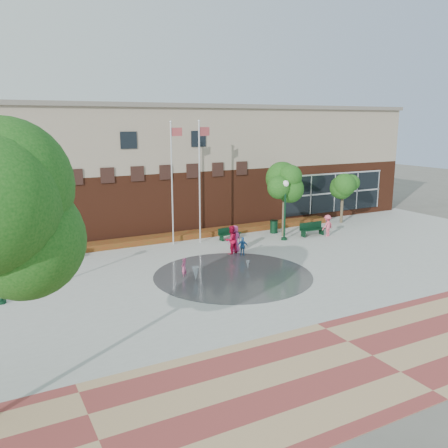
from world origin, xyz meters
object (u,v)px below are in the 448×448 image
flagpole_left (172,177)px  trash_can (274,227)px  bench_left (62,256)px  child_splash (184,268)px  flagpole_right (200,176)px

flagpole_left → trash_can: 8.63m
bench_left → child_splash: 8.05m
flagpole_right → child_splash: (-3.90, -6.18, -3.99)m
bench_left → flagpole_right: bearing=6.6°
flagpole_left → trash_can: flagpole_left is taller
child_splash → bench_left: bearing=-91.1°
flagpole_left → bench_left: 8.36m
flagpole_right → child_splash: bearing=-139.3°
trash_can → bench_left: bearing=179.6°
flagpole_right → bench_left: size_ratio=4.80×
flagpole_right → trash_can: (5.86, -0.07, -4.03)m
bench_left → flagpole_left: bearing=9.6°
flagpole_right → bench_left: bearing=162.7°
flagpole_left → child_splash: bearing=-119.3°
flagpole_left → flagpole_right: bearing=-23.6°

